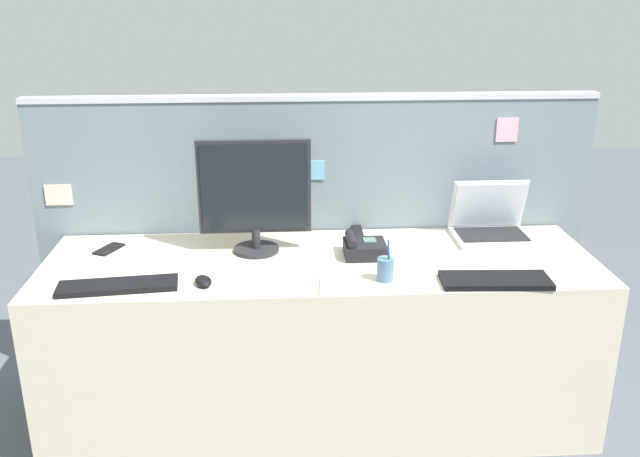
{
  "coord_description": "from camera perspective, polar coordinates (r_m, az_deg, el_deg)",
  "views": [
    {
      "loc": [
        -0.17,
        -2.64,
        1.84
      ],
      "look_at": [
        0.0,
        0.05,
        0.87
      ],
      "focal_mm": 38.69,
      "sensor_mm": 36.0,
      "label": 1
    }
  ],
  "objects": [
    {
      "name": "desktop_monitor",
      "position": [
        2.88,
        -5.43,
        2.97
      ],
      "size": [
        0.47,
        0.19,
        0.48
      ],
      "color": "#232328",
      "rests_on": "desk"
    },
    {
      "name": "tv_remote",
      "position": [
        3.14,
        3.13,
        -0.33
      ],
      "size": [
        0.05,
        0.17,
        0.02
      ],
      "primitive_type": "cube",
      "rotation": [
        0.0,
        0.0,
        -0.03
      ],
      "color": "black",
      "rests_on": "desk"
    },
    {
      "name": "computer_mouse_right_hand",
      "position": [
        2.66,
        -9.63,
        -4.31
      ],
      "size": [
        0.09,
        0.11,
        0.03
      ],
      "primitive_type": "ellipsoid",
      "rotation": [
        0.0,
        0.0,
        0.35
      ],
      "color": "black",
      "rests_on": "desk"
    },
    {
      "name": "cubicle_divider",
      "position": [
        3.25,
        -0.39,
        -0.96
      ],
      "size": [
        2.54,
        0.08,
        1.37
      ],
      "color": "slate",
      "rests_on": "ground_plane"
    },
    {
      "name": "keyboard_spare",
      "position": [
        2.72,
        14.31,
        -4.18
      ],
      "size": [
        0.42,
        0.17,
        0.02
      ],
      "primitive_type": "cube",
      "rotation": [
        0.0,
        0.0,
        -0.05
      ],
      "color": "black",
      "rests_on": "desk"
    },
    {
      "name": "desk",
      "position": [
        3.02,
        0.06,
        -9.19
      ],
      "size": [
        2.29,
        0.71,
        0.75
      ],
      "primitive_type": "cube",
      "color": "beige",
      "rests_on": "ground_plane"
    },
    {
      "name": "keyboard_main",
      "position": [
        2.7,
        -16.38,
        -4.57
      ],
      "size": [
        0.45,
        0.17,
        0.02
      ],
      "primitive_type": "cube",
      "rotation": [
        0.0,
        0.0,
        0.1
      ],
      "color": "black",
      "rests_on": "desk"
    },
    {
      "name": "pen_cup",
      "position": [
        2.66,
        5.43,
        -3.35
      ],
      "size": [
        0.06,
        0.06,
        0.17
      ],
      "color": "#4C7093",
      "rests_on": "desk"
    },
    {
      "name": "ground_plane",
      "position": [
        3.22,
        0.06,
        -15.04
      ],
      "size": [
        10.0,
        10.0,
        0.0
      ],
      "primitive_type": "plane",
      "color": "#4C515B"
    },
    {
      "name": "cell_phone_silver_slab",
      "position": [
        2.61,
        0.66,
        -4.73
      ],
      "size": [
        0.07,
        0.15,
        0.01
      ],
      "primitive_type": "cube",
      "rotation": [
        0.0,
        0.0,
        -0.07
      ],
      "color": "#B7BAC1",
      "rests_on": "desk"
    },
    {
      "name": "laptop",
      "position": [
        3.19,
        13.92,
        0.42
      ],
      "size": [
        0.34,
        0.27,
        0.26
      ],
      "color": "silver",
      "rests_on": "desk"
    },
    {
      "name": "desk_phone",
      "position": [
        2.89,
        3.61,
        -1.61
      ],
      "size": [
        0.17,
        0.16,
        0.1
      ],
      "color": "black",
      "rests_on": "desk"
    },
    {
      "name": "cell_phone_black_slab",
      "position": [
        3.1,
        -17.05,
        -1.63
      ],
      "size": [
        0.12,
        0.16,
        0.01
      ],
      "primitive_type": "cube",
      "rotation": [
        0.0,
        0.0,
        -0.45
      ],
      "color": "black",
      "rests_on": "desk"
    }
  ]
}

